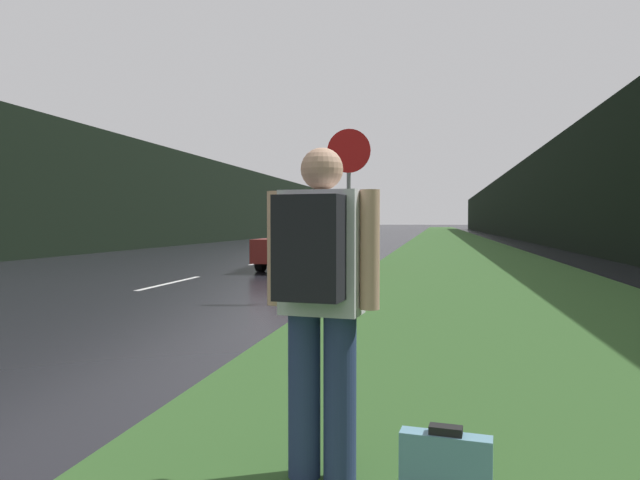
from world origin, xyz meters
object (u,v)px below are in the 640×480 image
(stop_sign, at_px, (349,193))
(hitchhiker_with_backpack, at_px, (320,293))
(car_passing_near, at_px, (303,245))
(suitcase, at_px, (445,468))

(stop_sign, xyz_separation_m, hitchhiker_with_backpack, (0.91, -6.89, -0.87))
(hitchhiker_with_backpack, distance_m, car_passing_near, 14.02)
(stop_sign, height_order, hitchhiker_with_backpack, stop_sign)
(stop_sign, relative_size, hitchhiker_with_backpack, 1.70)
(hitchhiker_with_backpack, bearing_deg, car_passing_near, 110.07)
(stop_sign, distance_m, car_passing_near, 7.25)
(suitcase, xyz_separation_m, car_passing_near, (-3.97, 13.69, 0.53))
(stop_sign, xyz_separation_m, car_passing_near, (-2.42, 6.73, -1.17))
(hitchhiker_with_backpack, height_order, car_passing_near, hitchhiker_with_backpack)
(suitcase, bearing_deg, car_passing_near, 112.50)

